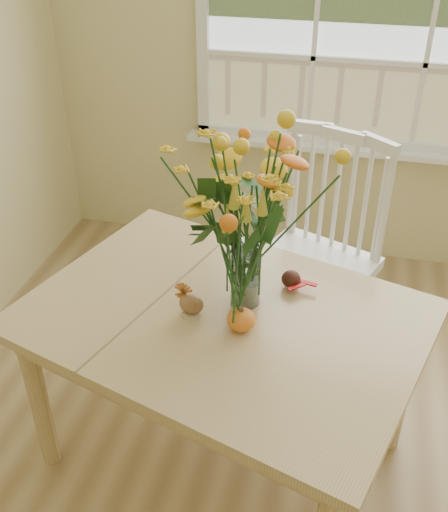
# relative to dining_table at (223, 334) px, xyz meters

# --- Properties ---
(wall_back) EXTENTS (4.00, 0.02, 2.70)m
(wall_back) POSITION_rel_dining_table_xyz_m (0.65, 1.61, 0.74)
(wall_back) COLOR beige
(wall_back) RESTS_ON floor
(dining_table) EXTENTS (1.53, 1.28, 0.70)m
(dining_table) POSITION_rel_dining_table_xyz_m (0.00, 0.00, 0.00)
(dining_table) COLOR tan
(dining_table) RESTS_ON floor
(windsor_chair) EXTENTS (0.63, 0.61, 1.05)m
(windsor_chair) POSITION_rel_dining_table_xyz_m (0.27, 0.71, -0.02)
(windsor_chair) COLOR white
(windsor_chair) RESTS_ON floor
(flower_vase) EXTENTS (0.48, 0.48, 0.57)m
(flower_vase) POSITION_rel_dining_table_xyz_m (0.06, 0.09, 0.43)
(flower_vase) COLOR white
(flower_vase) RESTS_ON dining_table
(pumpkin) EXTENTS (0.09, 0.09, 0.07)m
(pumpkin) POSITION_rel_dining_table_xyz_m (0.08, -0.07, 0.13)
(pumpkin) COLOR #C66117
(pumpkin) RESTS_ON dining_table
(turkey_figurine) EXTENTS (0.10, 0.08, 0.11)m
(turkey_figurine) POSITION_rel_dining_table_xyz_m (-0.10, -0.03, 0.13)
(turkey_figurine) COLOR #CCB78C
(turkey_figurine) RESTS_ON dining_table
(dark_gourd) EXTENTS (0.13, 0.08, 0.06)m
(dark_gourd) POSITION_rel_dining_table_xyz_m (0.20, 0.20, 0.12)
(dark_gourd) COLOR #38160F
(dark_gourd) RESTS_ON dining_table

